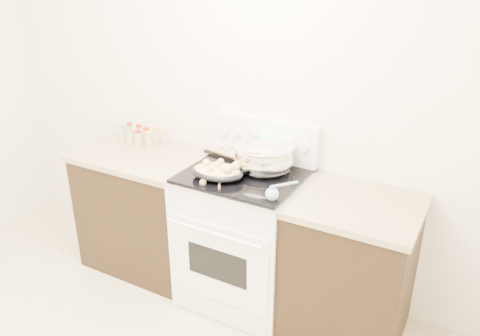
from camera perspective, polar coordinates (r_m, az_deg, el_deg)
The scene contains 9 objects.
counter_left at distance 3.62m, azimuth -11.11°, elevation -4.94°, with size 0.93×0.67×0.92m.
counter_right at distance 2.98m, azimuth 13.19°, elevation -11.88°, with size 0.73×0.67×0.92m.
kitchen_range at distance 3.19m, azimuth 0.48°, elevation -8.10°, with size 0.78×0.73×1.22m.
mixing_bowl at distance 2.98m, azimuth 2.91°, elevation 1.28°, with size 0.47×0.47×0.23m.
roasting_pan at distance 2.89m, azimuth -2.74°, elevation -0.39°, with size 0.36×0.27×0.12m.
baking_sheet at distance 3.28m, azimuth -0.58°, elevation 2.08°, with size 0.40×0.32×0.06m.
wooden_spoon at distance 2.84m, azimuth -3.77°, elevation -1.64°, with size 0.15×0.23×0.04m.
blue_ladle at distance 2.65m, azimuth 4.12°, elevation -3.06°, with size 0.11×0.27×0.10m.
spice_jars at distance 3.61m, azimuth -12.02°, elevation 3.94°, with size 0.38×0.15×0.13m.
Camera 1 is at (1.65, -0.96, 2.16)m, focal length 35.00 mm.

